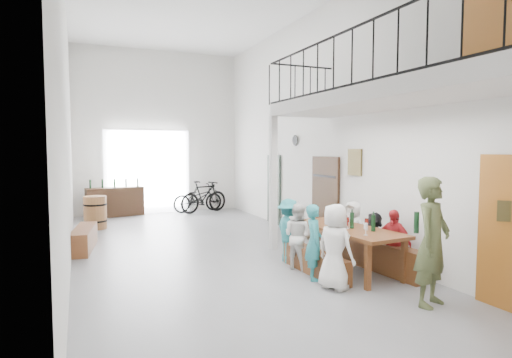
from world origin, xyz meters
name	(u,v)px	position (x,y,z in m)	size (l,w,h in m)	color
floor	(210,250)	(0.00, 0.00, 0.00)	(12.00, 12.00, 0.00)	slate
room_walls	(208,83)	(0.00, 0.00, 3.55)	(12.00, 12.00, 12.00)	white
gateway_portal	(148,172)	(-0.40, 5.94, 1.40)	(2.80, 0.08, 2.80)	white
right_wall_decor	(368,171)	(2.70, -1.87, 1.74)	(0.07, 8.28, 5.07)	#935219
balcony	(382,100)	(1.98, -3.13, 2.96)	(1.52, 5.62, 4.00)	silver
tasting_table	(347,232)	(1.79, -2.50, 0.71)	(1.11, 2.31, 0.79)	brown
bench_inner	(315,262)	(1.18, -2.42, 0.21)	(0.29, 1.78, 0.41)	brown
bench_wall	(373,254)	(2.34, -2.53, 0.26)	(0.29, 2.27, 0.52)	brown
tableware	(349,219)	(1.83, -2.48, 0.93)	(0.63, 1.49, 0.35)	black
side_bench	(84,239)	(-2.50, 1.07, 0.24)	(0.37, 1.70, 0.48)	brown
oak_barrel	(95,213)	(-2.18, 3.55, 0.45)	(0.61, 0.61, 0.90)	#986334
serving_counter	(115,202)	(-1.49, 5.65, 0.47)	(1.77, 0.49, 0.93)	#3A2715
counter_bottles	(114,183)	(-1.50, 5.67, 1.07)	(1.53, 0.20, 0.28)	black
guest_left_a	(335,247)	(1.05, -3.24, 0.67)	(0.65, 0.42, 1.33)	white
guest_left_b	(314,242)	(1.01, -2.68, 0.63)	(0.46, 0.30, 1.26)	teal
guest_left_c	(298,236)	(1.07, -2.01, 0.60)	(0.58, 0.45, 1.20)	white
guest_left_d	(289,231)	(1.11, -1.55, 0.61)	(0.79, 0.46, 1.23)	teal
guest_right_a	(393,242)	(2.41, -2.97, 0.57)	(0.67, 0.28, 1.14)	#AB1D21
guest_right_b	(374,240)	(2.41, -2.45, 0.51)	(0.94, 0.30, 1.02)	black
guest_right_c	(353,230)	(2.41, -1.79, 0.57)	(0.56, 0.37, 1.15)	white
host_standing	(432,242)	(1.91, -4.34, 0.90)	(0.65, 0.43, 1.79)	#4A532F
potted_plant	(298,228)	(2.45, 0.52, 0.21)	(0.38, 0.33, 0.42)	#23511F
bicycle_near	(198,198)	(1.24, 5.60, 0.48)	(0.64, 1.82, 0.96)	black
bicycle_far	(204,197)	(1.38, 5.33, 0.55)	(0.52, 1.83, 1.10)	black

